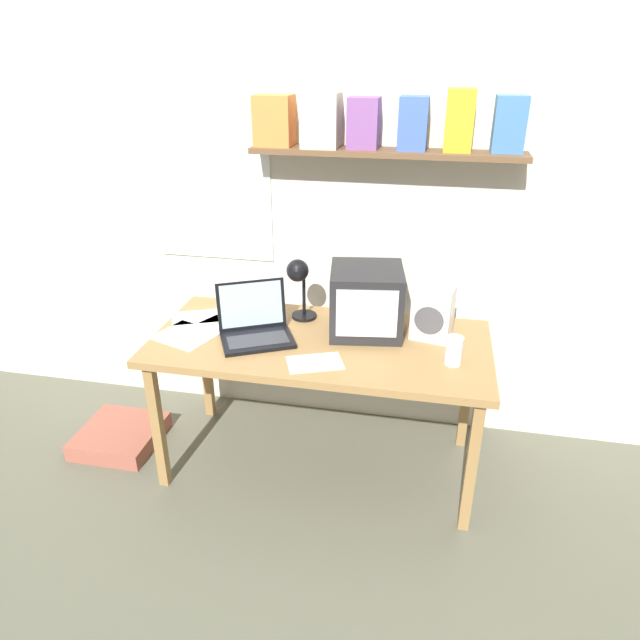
% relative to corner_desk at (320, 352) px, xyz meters
% --- Properties ---
extents(ground_plane, '(12.00, 12.00, 0.00)m').
position_rel_corner_desk_xyz_m(ground_plane, '(0.00, 0.00, -0.64)').
color(ground_plane, '#5F5F4E').
extents(back_wall, '(5.60, 0.24, 2.60)m').
position_rel_corner_desk_xyz_m(back_wall, '(0.00, 0.49, 0.67)').
color(back_wall, beige).
rests_on(back_wall, ground_plane).
extents(corner_desk, '(1.53, 0.72, 0.70)m').
position_rel_corner_desk_xyz_m(corner_desk, '(0.00, 0.00, 0.00)').
color(corner_desk, '#9D7543').
rests_on(corner_desk, ground_plane).
extents(crt_monitor, '(0.37, 0.36, 0.31)m').
position_rel_corner_desk_xyz_m(crt_monitor, '(0.19, 0.14, 0.21)').
color(crt_monitor, '#232326').
rests_on(crt_monitor, corner_desk).
extents(laptop, '(0.40, 0.38, 0.24)m').
position_rel_corner_desk_xyz_m(laptop, '(-0.30, -0.02, 0.12)').
color(laptop, black).
rests_on(laptop, corner_desk).
extents(desk_lamp, '(0.13, 0.17, 0.32)m').
position_rel_corner_desk_xyz_m(desk_lamp, '(-0.14, 0.17, 0.28)').
color(desk_lamp, black).
rests_on(desk_lamp, corner_desk).
extents(juice_glass, '(0.07, 0.07, 0.12)m').
position_rel_corner_desk_xyz_m(juice_glass, '(0.59, -0.10, 0.12)').
color(juice_glass, white).
rests_on(juice_glass, corner_desk).
extents(space_heater, '(0.20, 0.16, 0.25)m').
position_rel_corner_desk_xyz_m(space_heater, '(0.49, 0.13, 0.19)').
color(space_heater, silver).
rests_on(space_heater, corner_desk).
extents(loose_paper_near_monitor, '(0.25, 0.25, 0.00)m').
position_rel_corner_desk_xyz_m(loose_paper_near_monitor, '(-0.48, 0.09, 0.06)').
color(loose_paper_near_monitor, silver).
rests_on(loose_paper_near_monitor, corner_desk).
extents(loose_paper_near_laptop, '(0.27, 0.22, 0.00)m').
position_rel_corner_desk_xyz_m(loose_paper_near_laptop, '(0.02, -0.21, 0.06)').
color(loose_paper_near_laptop, white).
rests_on(loose_paper_near_laptop, corner_desk).
extents(printed_handout, '(0.31, 0.29, 0.00)m').
position_rel_corner_desk_xyz_m(printed_handout, '(-0.61, -0.08, 0.06)').
color(printed_handout, white).
rests_on(printed_handout, corner_desk).
extents(open_notebook, '(0.27, 0.23, 0.00)m').
position_rel_corner_desk_xyz_m(open_notebook, '(-0.65, 0.11, 0.06)').
color(open_notebook, white).
rests_on(open_notebook, corner_desk).
extents(floor_cushion, '(0.40, 0.40, 0.09)m').
position_rel_corner_desk_xyz_m(floor_cushion, '(-1.07, -0.06, -0.60)').
color(floor_cushion, '#9F5644').
rests_on(floor_cushion, ground_plane).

